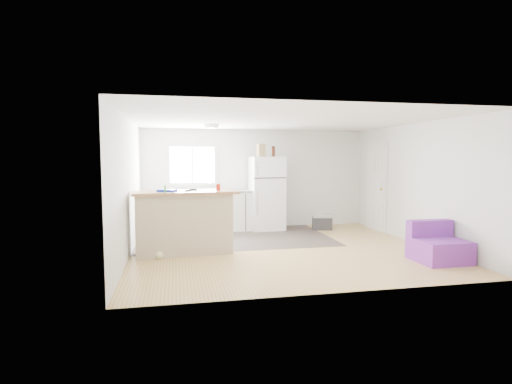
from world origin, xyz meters
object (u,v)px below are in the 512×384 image
cooler (322,222)px  mop (161,245)px  cardboard_box (261,150)px  cleaner_jug (207,246)px  bottle_left (273,151)px  peninsula (184,222)px  refrigerator (267,193)px  purple_seat (438,247)px  bottle_right (274,151)px  red_cup (218,187)px  blue_tray (167,191)px  kitchen_cabinets (211,210)px

cooler → mop: size_ratio=0.41×
mop → cardboard_box: 3.62m
cleaner_jug → bottle_left: (1.73, 2.15, 1.72)m
cooler → bottle_left: (-1.16, 0.20, 1.68)m
peninsula → refrigerator: 2.90m
mop → cardboard_box: size_ratio=4.23×
refrigerator → purple_seat: size_ratio=2.17×
cleaner_jug → bottle_left: bearing=74.4°
bottle_right → cardboard_box: bearing=-170.2°
cooler → cleaner_jug: 3.49m
red_cup → bottle_right: bearing=53.3°
cleaner_jug → red_cup: 1.07m
purple_seat → mop: mop is taller
refrigerator → blue_tray: 3.14m
kitchen_cabinets → bottle_right: size_ratio=8.63×
peninsula → purple_seat: bearing=-22.9°
purple_seat → peninsula: bearing=160.9°
refrigerator → cardboard_box: bearing=-159.3°
cooler → bottle_right: (-1.13, 0.29, 1.68)m
peninsula → cardboard_box: bearing=43.2°
peninsula → cleaner_jug: (0.40, -0.16, -0.42)m
cooler → blue_tray: (-3.58, -1.85, 0.96)m
purple_seat → cardboard_box: 4.41m
bottle_right → purple_seat: bearing=-60.5°
mop → blue_tray: (0.11, 0.23, 0.91)m
peninsula → refrigerator: bearing=41.9°
refrigerator → mop: size_ratio=1.37×
cooler → purple_seat: purple_seat is taller
refrigerator → bottle_left: (0.14, -0.10, 1.00)m
cleaner_jug → bottle_left: size_ratio=1.37×
purple_seat → cleaner_jug: (-3.72, 1.22, -0.09)m
refrigerator → bottle_right: bottle_right is taller
refrigerator → cleaner_jug: bearing=-127.8°
cardboard_box → blue_tray: bearing=-135.6°
peninsula → mop: (-0.40, -0.29, -0.34)m
cleaner_jug → kitchen_cabinets: bearing=106.6°
cleaner_jug → cardboard_box: size_ratio=1.14×
blue_tray → cardboard_box: size_ratio=1.00×
blue_tray → bottle_right: (2.45, 2.14, 0.72)m
kitchen_cabinets → blue_tray: bearing=-116.6°
peninsula → cleaner_jug: 0.60m
peninsula → cardboard_box: size_ratio=6.27×
peninsula → bottle_left: size_ratio=7.52×
bottle_left → bottle_right: same height
red_cup → mop: bearing=-163.7°
kitchen_cabinets → peninsula: kitchen_cabinets is taller
kitchen_cabinets → mop: mop is taller
peninsula → bottle_left: (2.13, 1.99, 1.30)m
blue_tray → bottle_left: bearing=40.3°
purple_seat → kitchen_cabinets: bearing=133.9°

